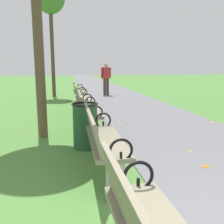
{
  "coord_description": "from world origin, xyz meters",
  "views": [
    {
      "loc": [
        -0.97,
        -1.1,
        1.49
      ],
      "look_at": [
        -0.05,
        3.86,
        0.55
      ],
      "focal_mm": 39.6,
      "sensor_mm": 36.0,
      "label": 1
    }
  ],
  "objects_px": {
    "trash_bin": "(85,125)",
    "pedestrian_walking": "(106,77)",
    "park_bench_3": "(88,111)",
    "park_bench_5": "(78,91)",
    "park_bench_2": "(102,140)",
    "park_bench_4": "(82,99)",
    "tree_2": "(50,0)"
  },
  "relations": [
    {
      "from": "park_bench_2",
      "to": "tree_2",
      "type": "xyz_separation_m",
      "value": [
        -1.07,
        9.34,
        4.06
      ]
    },
    {
      "from": "park_bench_4",
      "to": "tree_2",
      "type": "height_order",
      "value": "tree_2"
    },
    {
      "from": "park_bench_2",
      "to": "park_bench_5",
      "type": "bearing_deg",
      "value": 90.0
    },
    {
      "from": "park_bench_2",
      "to": "park_bench_5",
      "type": "relative_size",
      "value": 1.0
    },
    {
      "from": "park_bench_4",
      "to": "park_bench_3",
      "type": "bearing_deg",
      "value": -90.0
    },
    {
      "from": "park_bench_4",
      "to": "trash_bin",
      "type": "distance_m",
      "value": 3.32
    },
    {
      "from": "park_bench_2",
      "to": "park_bench_3",
      "type": "relative_size",
      "value": 1.0
    },
    {
      "from": "park_bench_3",
      "to": "pedestrian_walking",
      "type": "bearing_deg",
      "value": 77.54
    },
    {
      "from": "park_bench_3",
      "to": "park_bench_5",
      "type": "relative_size",
      "value": 1.0
    },
    {
      "from": "park_bench_5",
      "to": "pedestrian_walking",
      "type": "relative_size",
      "value": 0.99
    },
    {
      "from": "park_bench_5",
      "to": "park_bench_2",
      "type": "bearing_deg",
      "value": -90.0
    },
    {
      "from": "park_bench_5",
      "to": "park_bench_3",
      "type": "bearing_deg",
      "value": -90.0
    },
    {
      "from": "park_bench_3",
      "to": "park_bench_4",
      "type": "xyz_separation_m",
      "value": [
        -0.0,
        2.2,
        0.0
      ]
    },
    {
      "from": "pedestrian_walking",
      "to": "trash_bin",
      "type": "bearing_deg",
      "value": -101.77
    },
    {
      "from": "park_bench_3",
      "to": "park_bench_5",
      "type": "bearing_deg",
      "value": 90.0
    },
    {
      "from": "park_bench_2",
      "to": "tree_2",
      "type": "relative_size",
      "value": 0.3
    },
    {
      "from": "park_bench_3",
      "to": "tree_2",
      "type": "distance_m",
      "value": 8.22
    },
    {
      "from": "park_bench_2",
      "to": "park_bench_3",
      "type": "distance_m",
      "value": 2.27
    },
    {
      "from": "park_bench_4",
      "to": "trash_bin",
      "type": "height_order",
      "value": "park_bench_4"
    },
    {
      "from": "park_bench_2",
      "to": "tree_2",
      "type": "bearing_deg",
      "value": 96.54
    },
    {
      "from": "park_bench_2",
      "to": "pedestrian_walking",
      "type": "relative_size",
      "value": 0.99
    },
    {
      "from": "park_bench_4",
      "to": "pedestrian_walking",
      "type": "distance_m",
      "value": 5.02
    },
    {
      "from": "tree_2",
      "to": "park_bench_3",
      "type": "bearing_deg",
      "value": -81.39
    },
    {
      "from": "park_bench_5",
      "to": "park_bench_4",
      "type": "bearing_deg",
      "value": -90.0
    },
    {
      "from": "trash_bin",
      "to": "park_bench_4",
      "type": "bearing_deg",
      "value": 87.46
    },
    {
      "from": "trash_bin",
      "to": "pedestrian_walking",
      "type": "bearing_deg",
      "value": 78.23
    },
    {
      "from": "park_bench_2",
      "to": "pedestrian_walking",
      "type": "bearing_deg",
      "value": 80.54
    },
    {
      "from": "park_bench_4",
      "to": "trash_bin",
      "type": "bearing_deg",
      "value": -92.54
    },
    {
      "from": "park_bench_3",
      "to": "park_bench_5",
      "type": "height_order",
      "value": "same"
    },
    {
      "from": "park_bench_5",
      "to": "tree_2",
      "type": "height_order",
      "value": "tree_2"
    },
    {
      "from": "park_bench_2",
      "to": "trash_bin",
      "type": "relative_size",
      "value": 1.92
    },
    {
      "from": "park_bench_5",
      "to": "pedestrian_walking",
      "type": "height_order",
      "value": "pedestrian_walking"
    }
  ]
}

